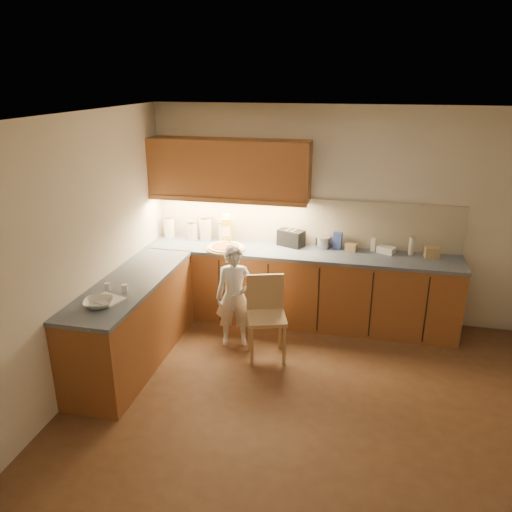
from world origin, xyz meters
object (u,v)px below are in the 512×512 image
(pizza_on_board, at_px, (226,248))
(wooden_chair, at_px, (266,311))
(toaster, at_px, (291,238))
(oil_jug, at_px, (227,230))
(child, at_px, (235,297))

(pizza_on_board, distance_m, wooden_chair, 1.07)
(toaster, bearing_deg, oil_jug, -154.19)
(child, xyz_separation_m, wooden_chair, (0.39, -0.14, -0.06))
(oil_jug, relative_size, toaster, 1.03)
(pizza_on_board, xyz_separation_m, child, (0.27, -0.60, -0.36))
(pizza_on_board, bearing_deg, child, -65.90)
(wooden_chair, xyz_separation_m, toaster, (0.10, 1.05, 0.50))
(wooden_chair, bearing_deg, pizza_on_board, 114.15)
(wooden_chair, bearing_deg, child, 142.27)
(pizza_on_board, height_order, child, child)
(child, height_order, toaster, child)
(child, relative_size, toaster, 3.28)
(oil_jug, distance_m, toaster, 0.81)
(toaster, bearing_deg, child, -95.44)
(pizza_on_board, xyz_separation_m, toaster, (0.75, 0.31, 0.08))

